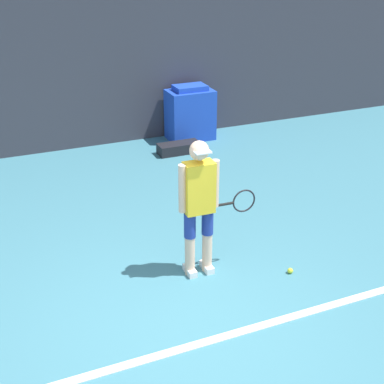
# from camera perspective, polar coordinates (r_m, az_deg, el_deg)

# --- Properties ---
(ground_plane) EXTENTS (24.00, 24.00, 0.00)m
(ground_plane) POSITION_cam_1_polar(r_m,az_deg,el_deg) (5.72, -0.76, -14.19)
(ground_plane) COLOR teal
(back_wall) EXTENTS (24.00, 0.10, 3.14)m
(back_wall) POSITION_cam_1_polar(r_m,az_deg,el_deg) (10.16, -13.45, 12.93)
(back_wall) COLOR #383842
(back_wall) RESTS_ON ground_plane
(court_baseline) EXTENTS (21.60, 0.10, 0.01)m
(court_baseline) POSITION_cam_1_polar(r_m,az_deg,el_deg) (5.51, 0.47, -15.99)
(court_baseline) COLOR white
(court_baseline) RESTS_ON ground_plane
(tennis_player) EXTENTS (0.96, 0.29, 1.68)m
(tennis_player) POSITION_cam_1_polar(r_m,az_deg,el_deg) (6.08, 0.84, -1.13)
(tennis_player) COLOR beige
(tennis_player) RESTS_ON ground_plane
(tennis_ball) EXTENTS (0.07, 0.07, 0.07)m
(tennis_ball) POSITION_cam_1_polar(r_m,az_deg,el_deg) (6.60, 10.44, -8.26)
(tennis_ball) COLOR #D1E533
(tennis_ball) RESTS_ON ground_plane
(covered_chair) EXTENTS (0.89, 0.58, 1.09)m
(covered_chair) POSITION_cam_1_polar(r_m,az_deg,el_deg) (10.68, -0.20, 8.36)
(covered_chair) COLOR blue
(covered_chair) RESTS_ON ground_plane
(equipment_bag) EXTENTS (0.79, 0.32, 0.20)m
(equipment_bag) POSITION_cam_1_polar(r_m,az_deg,el_deg) (10.05, -1.41, 4.71)
(equipment_bag) COLOR black
(equipment_bag) RESTS_ON ground_plane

